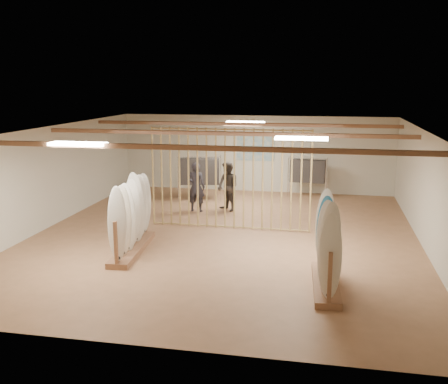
% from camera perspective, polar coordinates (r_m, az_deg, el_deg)
% --- Properties ---
extents(floor, '(12.00, 12.00, 0.00)m').
position_cam_1_polar(floor, '(13.88, 0.00, -4.85)').
color(floor, '#9E6F4C').
rests_on(floor, ground).
extents(ceiling, '(12.00, 12.00, 0.00)m').
position_cam_1_polar(ceiling, '(13.35, 0.00, 6.73)').
color(ceiling, gray).
rests_on(ceiling, ground).
extents(wall_back, '(12.00, 0.00, 12.00)m').
position_cam_1_polar(wall_back, '(19.39, 3.46, 4.17)').
color(wall_back, beige).
rests_on(wall_back, ground).
extents(wall_front, '(12.00, 0.00, 12.00)m').
position_cam_1_polar(wall_front, '(7.94, -8.53, -7.37)').
color(wall_front, beige).
rests_on(wall_front, ground).
extents(wall_left, '(0.00, 12.00, 12.00)m').
position_cam_1_polar(wall_left, '(15.31, -18.69, 1.48)').
color(wall_left, beige).
rests_on(wall_left, ground).
extents(wall_right, '(0.00, 12.00, 12.00)m').
position_cam_1_polar(wall_right, '(13.51, 21.28, -0.02)').
color(wall_right, beige).
rests_on(wall_right, ground).
extents(ceiling_slats, '(9.50, 6.12, 0.10)m').
position_cam_1_polar(ceiling_slats, '(13.36, 0.00, 6.39)').
color(ceiling_slats, '#8C5E3F').
rests_on(ceiling_slats, ground).
extents(light_panels, '(1.20, 0.35, 0.06)m').
position_cam_1_polar(light_panels, '(13.35, 0.00, 6.48)').
color(light_panels, white).
rests_on(light_panels, ground).
extents(bamboo_partition, '(4.45, 0.05, 2.78)m').
position_cam_1_polar(bamboo_partition, '(14.32, 0.62, 1.43)').
color(bamboo_partition, tan).
rests_on(bamboo_partition, ground).
extents(poster, '(1.40, 0.03, 0.90)m').
position_cam_1_polar(poster, '(19.35, 3.46, 4.75)').
color(poster, teal).
rests_on(poster, ground).
extents(rack_left, '(0.73, 2.61, 1.80)m').
position_cam_1_polar(rack_left, '(12.70, -10.02, -3.74)').
color(rack_left, '#8C5E3F').
rests_on(rack_left, floor).
extents(rack_right, '(0.62, 2.24, 1.79)m').
position_cam_1_polar(rack_right, '(10.57, 11.12, -7.04)').
color(rack_right, '#8C5E3F').
rests_on(rack_right, floor).
extents(clothing_rack_a, '(1.42, 0.63, 1.55)m').
position_cam_1_polar(clothing_rack_a, '(17.88, -2.68, 2.25)').
color(clothing_rack_a, silver).
rests_on(clothing_rack_a, floor).
extents(clothing_rack_b, '(1.31, 0.45, 1.41)m').
position_cam_1_polar(clothing_rack_b, '(18.71, 9.09, 2.26)').
color(clothing_rack_b, silver).
rests_on(clothing_rack_b, floor).
extents(shopper_a, '(0.67, 0.47, 1.77)m').
position_cam_1_polar(shopper_a, '(16.36, -3.06, 0.91)').
color(shopper_a, '#28262E').
rests_on(shopper_a, floor).
extents(shopper_b, '(1.07, 1.07, 1.76)m').
position_cam_1_polar(shopper_b, '(16.41, 0.42, 0.94)').
color(shopper_b, '#332C27').
rests_on(shopper_b, floor).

